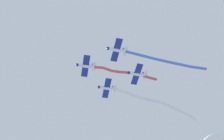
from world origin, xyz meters
name	(u,v)px	position (x,y,z in m)	size (l,w,h in m)	color
airplane_lead	(86,66)	(1.75, 0.35, 71.52)	(5.89, 5.46, 1.65)	silver
smoke_trail_lead	(126,73)	(7.93, 8.02, 71.39)	(9.77, 12.68, 1.24)	#DB4C4C
airplane_left_wing	(117,50)	(10.58, 1.16, 71.12)	(6.05, 5.34, 1.65)	silver
smoke_trail_left_wing	(166,61)	(17.74, 10.79, 70.65)	(12.30, 16.12, 1.34)	#4C75DB
airplane_right_wing	(107,88)	(0.94, 9.17, 71.82)	(5.90, 5.44, 1.65)	silver
smoke_trail_right_wing	(158,104)	(8.38, 21.01, 70.76)	(11.09, 21.67, 2.29)	white
airplane_slot	(137,74)	(9.77, 9.98, 71.32)	(6.05, 5.34, 1.65)	silver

